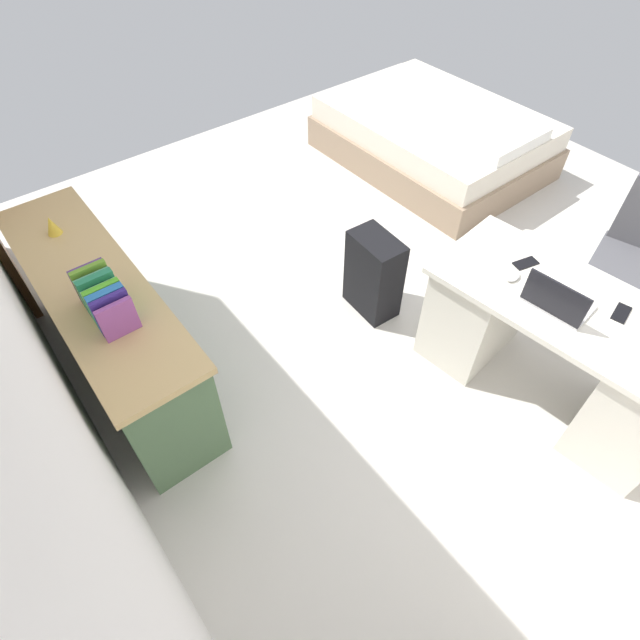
{
  "coord_description": "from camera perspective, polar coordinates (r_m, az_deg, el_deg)",
  "views": [
    {
      "loc": [
        -1.8,
        2.1,
        2.59
      ],
      "look_at": [
        -0.41,
        1.01,
        0.6
      ],
      "focal_mm": 28.6,
      "sensor_mm": 36.0,
      "label": 1
    }
  ],
  "objects": [
    {
      "name": "office_chair",
      "position": [
        3.76,
        31.48,
        4.99
      ],
      "size": [
        0.57,
        0.57,
        0.94
      ],
      "color": "black",
      "rests_on": "ground_plane"
    },
    {
      "name": "credenza",
      "position": [
        3.16,
        -22.38,
        -0.78
      ],
      "size": [
        1.8,
        0.48,
        0.75
      ],
      "color": "#4C6B47",
      "rests_on": "ground_plane"
    },
    {
      "name": "bed",
      "position": [
        5.01,
        12.63,
        19.33
      ],
      "size": [
        1.91,
        1.42,
        0.58
      ],
      "color": "gray",
      "rests_on": "ground_plane"
    },
    {
      "name": "laptop",
      "position": [
        2.77,
        24.99,
        1.95
      ],
      "size": [
        0.33,
        0.26,
        0.21
      ],
      "color": "#B7B7BC",
      "rests_on": "desk"
    },
    {
      "name": "computer_mouse",
      "position": [
        2.88,
        20.78,
        4.61
      ],
      "size": [
        0.07,
        0.11,
        0.03
      ],
      "primitive_type": "ellipsoid",
      "rotation": [
        0.0,
        0.0,
        0.12
      ],
      "color": "white",
      "rests_on": "desk"
    },
    {
      "name": "ground_plane",
      "position": [
        3.79,
        8.28,
        4.63
      ],
      "size": [
        5.5,
        5.5,
        0.0
      ],
      "primitive_type": "plane",
      "color": "beige"
    },
    {
      "name": "book_row",
      "position": [
        2.61,
        -22.97,
        2.19
      ],
      "size": [
        0.35,
        0.17,
        0.22
      ],
      "color": "#924892",
      "rests_on": "credenza"
    },
    {
      "name": "figurine_small",
      "position": [
        3.27,
        -27.81,
        9.34
      ],
      "size": [
        0.08,
        0.08,
        0.11
      ],
      "primitive_type": "cone",
      "color": "gold",
      "rests_on": "credenza"
    },
    {
      "name": "cell_phone_by_mouse",
      "position": [
        3.0,
        22.02,
        5.92
      ],
      "size": [
        0.1,
        0.15,
        0.01
      ],
      "primitive_type": "cube",
      "rotation": [
        0.0,
        0.0,
        -0.24
      ],
      "color": "black",
      "rests_on": "desk"
    },
    {
      "name": "cell_phone_near_laptop",
      "position": [
        2.93,
        30.65,
        0.68
      ],
      "size": [
        0.1,
        0.15,
        0.01
      ],
      "primitive_type": "cube",
      "rotation": [
        0.0,
        0.0,
        0.23
      ],
      "color": "black",
      "rests_on": "desk"
    },
    {
      "name": "desk",
      "position": [
        3.11,
        24.7,
        -2.82
      ],
      "size": [
        1.51,
        0.83,
        0.72
      ],
      "color": "silver",
      "rests_on": "ground_plane"
    },
    {
      "name": "suitcase_black",
      "position": [
        3.36,
        6.02,
        5.05
      ],
      "size": [
        0.37,
        0.24,
        0.59
      ],
      "primitive_type": "cube",
      "rotation": [
        0.0,
        0.0,
        -0.06
      ],
      "color": "black",
      "rests_on": "ground_plane"
    }
  ]
}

